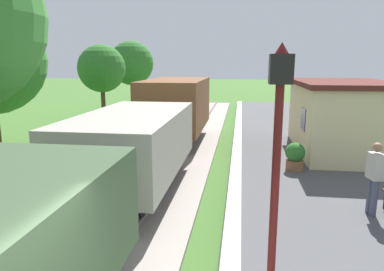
{
  "coord_description": "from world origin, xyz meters",
  "views": [
    {
      "loc": [
        0.5,
        -2.34,
        3.7
      ],
      "look_at": [
        -0.98,
        8.3,
        1.49
      ],
      "focal_mm": 32.99,
      "sensor_mm": 36.0,
      "label": 1
    }
  ],
  "objects_px": {
    "freight_train": "(139,140)",
    "tree_field_left": "(102,69)",
    "station_hut": "(341,116)",
    "potted_planter": "(295,156)",
    "person_waiting": "(374,176)",
    "lamp_post_near": "(278,136)",
    "tree_field_distant": "(131,63)"
  },
  "relations": [
    {
      "from": "lamp_post_near",
      "to": "tree_field_left",
      "type": "distance_m",
      "value": 19.72
    },
    {
      "from": "freight_train",
      "to": "person_waiting",
      "type": "relative_size",
      "value": 11.35
    },
    {
      "from": "person_waiting",
      "to": "lamp_post_near",
      "type": "distance_m",
      "value": 4.79
    },
    {
      "from": "freight_train",
      "to": "tree_field_left",
      "type": "height_order",
      "value": "tree_field_left"
    },
    {
      "from": "potted_planter",
      "to": "lamp_post_near",
      "type": "relative_size",
      "value": 0.25
    },
    {
      "from": "freight_train",
      "to": "person_waiting",
      "type": "height_order",
      "value": "freight_train"
    },
    {
      "from": "station_hut",
      "to": "lamp_post_near",
      "type": "distance_m",
      "value": 10.5
    },
    {
      "from": "person_waiting",
      "to": "potted_planter",
      "type": "xyz_separation_m",
      "value": [
        -1.26,
        3.32,
        -0.46
      ]
    },
    {
      "from": "station_hut",
      "to": "lamp_post_near",
      "type": "height_order",
      "value": "lamp_post_near"
    },
    {
      "from": "freight_train",
      "to": "lamp_post_near",
      "type": "distance_m",
      "value": 6.36
    },
    {
      "from": "freight_train",
      "to": "tree_field_distant",
      "type": "height_order",
      "value": "tree_field_distant"
    },
    {
      "from": "freight_train",
      "to": "station_hut",
      "type": "distance_m",
      "value": 8.22
    },
    {
      "from": "station_hut",
      "to": "person_waiting",
      "type": "relative_size",
      "value": 3.39
    },
    {
      "from": "person_waiting",
      "to": "tree_field_distant",
      "type": "xyz_separation_m",
      "value": [
        -12.33,
        21.27,
        2.5
      ]
    },
    {
      "from": "station_hut",
      "to": "person_waiting",
      "type": "bearing_deg",
      "value": -97.72
    },
    {
      "from": "station_hut",
      "to": "person_waiting",
      "type": "height_order",
      "value": "station_hut"
    },
    {
      "from": "tree_field_distant",
      "to": "potted_planter",
      "type": "bearing_deg",
      "value": -58.34
    },
    {
      "from": "freight_train",
      "to": "tree_field_left",
      "type": "distance_m",
      "value": 13.65
    },
    {
      "from": "person_waiting",
      "to": "tree_field_left",
      "type": "xyz_separation_m",
      "value": [
        -11.92,
        13.68,
        2.16
      ]
    },
    {
      "from": "freight_train",
      "to": "potted_planter",
      "type": "bearing_deg",
      "value": 20.8
    },
    {
      "from": "freight_train",
      "to": "potted_planter",
      "type": "height_order",
      "value": "freight_train"
    },
    {
      "from": "station_hut",
      "to": "tree_field_distant",
      "type": "height_order",
      "value": "tree_field_distant"
    },
    {
      "from": "freight_train",
      "to": "person_waiting",
      "type": "distance_m",
      "value": 6.17
    },
    {
      "from": "potted_planter",
      "to": "tree_field_distant",
      "type": "distance_m",
      "value": 21.29
    },
    {
      "from": "station_hut",
      "to": "potted_planter",
      "type": "xyz_separation_m",
      "value": [
        -2.09,
        -2.84,
        -0.93
      ]
    },
    {
      "from": "freight_train",
      "to": "potted_planter",
      "type": "relative_size",
      "value": 21.18
    },
    {
      "from": "lamp_post_near",
      "to": "tree_field_left",
      "type": "bearing_deg",
      "value": 118.23
    },
    {
      "from": "station_hut",
      "to": "potted_planter",
      "type": "bearing_deg",
      "value": -126.41
    },
    {
      "from": "person_waiting",
      "to": "potted_planter",
      "type": "height_order",
      "value": "person_waiting"
    },
    {
      "from": "station_hut",
      "to": "tree_field_left",
      "type": "height_order",
      "value": "tree_field_left"
    },
    {
      "from": "lamp_post_near",
      "to": "station_hut",
      "type": "bearing_deg",
      "value": 70.84
    },
    {
      "from": "person_waiting",
      "to": "station_hut",
      "type": "bearing_deg",
      "value": -108.19
    }
  ]
}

